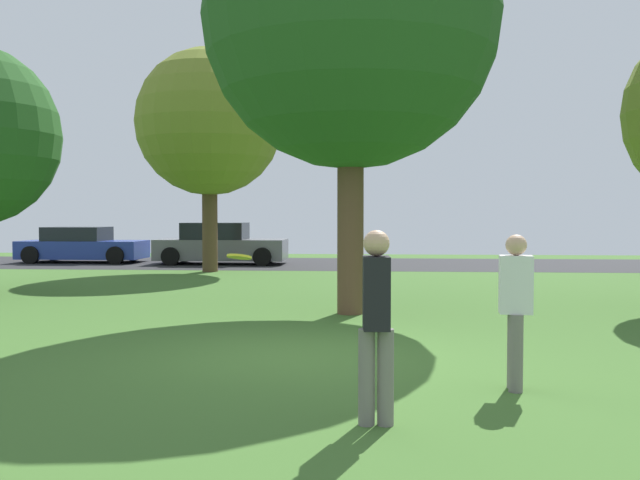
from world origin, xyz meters
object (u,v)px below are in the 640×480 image
maple_tree_far (351,22)px  frisbee_disc (239,257)px  person_bystander (376,318)px  parked_car_blue (82,246)px  maple_tree_near (209,123)px  person_catcher (516,305)px  parked_car_grey (220,245)px

maple_tree_far → frisbee_disc: size_ratio=23.13×
person_bystander → parked_car_blue: bearing=26.9°
maple_tree_near → person_bystander: maple_tree_near is taller
person_bystander → frisbee_disc: person_bystander is taller
maple_tree_far → parked_car_blue: maple_tree_far is taller
maple_tree_near → parked_car_blue: size_ratio=1.54×
person_catcher → maple_tree_far: bearing=-65.3°
person_bystander → parked_car_blue: 21.68m
maple_tree_near → parked_car_grey: maple_tree_near is taller
maple_tree_near → parked_car_grey: bearing=97.1°
maple_tree_far → parked_car_grey: 13.71m
maple_tree_near → parked_car_blue: maple_tree_near is taller
person_catcher → frisbee_disc: bearing=-0.0°
frisbee_disc → parked_car_blue: size_ratio=0.08×
parked_car_blue → parked_car_grey: size_ratio=0.97×
maple_tree_far → frisbee_disc: maple_tree_far is taller
parked_car_blue → person_catcher: bearing=-55.4°
maple_tree_far → person_catcher: maple_tree_far is taller
parked_car_blue → maple_tree_far: bearing=-50.2°
maple_tree_far → person_bystander: (0.41, -6.47, -4.27)m
person_catcher → frisbee_disc: 2.92m
person_catcher → parked_car_blue: person_catcher is taller
frisbee_disc → person_catcher: bearing=-5.5°
maple_tree_near → frisbee_disc: size_ratio=20.39×
person_bystander → frisbee_disc: size_ratio=4.88×
maple_tree_far → frisbee_disc: 6.35m
person_bystander → maple_tree_near: bearing=15.6°
person_bystander → frisbee_disc: (-1.46, 1.54, 0.41)m
frisbee_disc → maple_tree_near: bearing=104.7°
maple_tree_near → person_bystander: size_ratio=4.18×
parked_car_grey → maple_tree_far: bearing=-67.2°
maple_tree_far → parked_car_blue: bearing=129.8°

